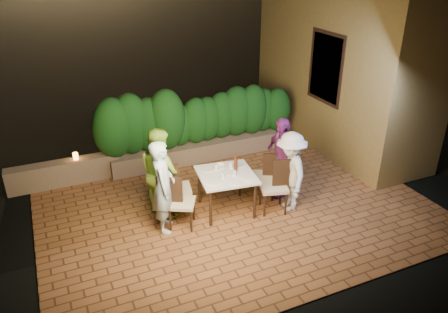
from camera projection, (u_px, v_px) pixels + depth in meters
ground at (238, 210)px, 8.07m from camera, size 400.00×400.00×0.00m
terrace_floor at (227, 200)px, 8.51m from camera, size 7.00×6.00×0.15m
building_wall at (344, 38)px, 9.93m from camera, size 1.60×5.00×5.00m
window_pane at (327, 68)px, 9.45m from camera, size 0.08×1.00×1.40m
window_frame at (326, 68)px, 9.45m from camera, size 0.06×1.15×1.55m
planter at (203, 149)px, 9.94m from camera, size 4.20×0.55×0.40m
hedge at (202, 119)px, 9.61m from camera, size 4.00×0.70×1.10m
parapet at (65, 173)px, 8.82m from camera, size 2.20×0.30×0.50m
hill at (62, 13)px, 59.87m from camera, size 52.00×40.00×22.00m
dining_table at (226, 192)px, 7.87m from camera, size 1.09×1.09×0.75m
plate_nw at (214, 182)px, 7.43m from camera, size 0.23×0.23×0.01m
plate_sw at (208, 169)px, 7.85m from camera, size 0.22×0.22×0.01m
plate_ne at (247, 178)px, 7.56m from camera, size 0.21×0.21×0.01m
plate_se at (238, 165)px, 8.00m from camera, size 0.22×0.22×0.01m
plate_centre at (227, 173)px, 7.73m from camera, size 0.21×0.21×0.01m
plate_front at (235, 183)px, 7.42m from camera, size 0.19×0.19×0.01m
glass_nw at (223, 176)px, 7.55m from camera, size 0.06×0.06×0.10m
glass_sw at (216, 167)px, 7.83m from camera, size 0.07×0.07×0.11m
glass_ne at (234, 173)px, 7.63m from camera, size 0.06×0.06×0.11m
glass_se at (231, 165)px, 7.88m from camera, size 0.07×0.07×0.11m
beer_bottle at (236, 162)px, 7.74m from camera, size 0.07×0.07×0.34m
bowl at (220, 166)px, 7.95m from camera, size 0.21×0.21×0.05m
chair_left_front at (182, 202)px, 7.40m from camera, size 0.59×0.59×0.94m
chair_left_back at (178, 187)px, 7.84m from camera, size 0.52×0.52×0.94m
chair_right_front at (273, 186)px, 7.82m from camera, size 0.58×0.58×1.02m
chair_right_back at (264, 175)px, 8.30m from camera, size 0.56×0.56×0.91m
diner_blue at (163, 187)px, 7.17m from camera, size 0.55×0.69×1.64m
diner_green at (160, 171)px, 7.66m from camera, size 0.82×0.94×1.63m
diner_white at (290, 172)px, 7.78m from camera, size 0.76×1.07×1.50m
diner_purple at (281, 157)px, 8.23m from camera, size 0.40×0.93×1.58m
parapet_lamp at (76, 156)px, 8.78m from camera, size 0.10×0.10×0.14m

